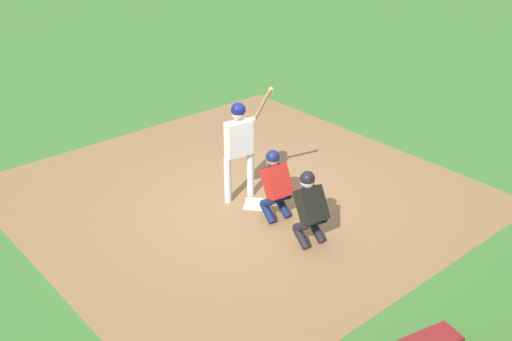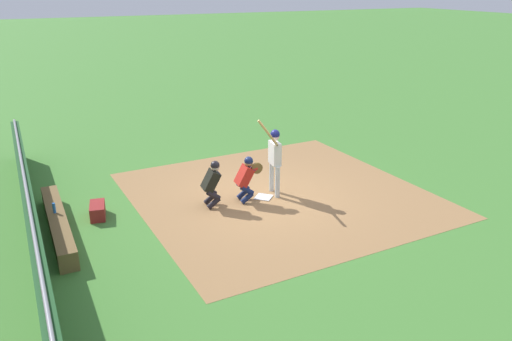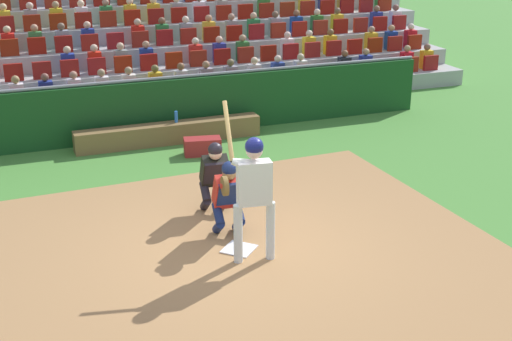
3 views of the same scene
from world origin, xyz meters
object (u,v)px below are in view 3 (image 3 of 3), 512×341
at_px(home_plate_marker, 239,249).
at_px(dugout_bench, 169,133).
at_px(equipment_duffel_bag, 202,146).
at_px(catcher_crouching, 228,194).
at_px(batter_at_plate, 253,185).
at_px(water_bottle_on_bench, 176,117).
at_px(home_plate_umpire, 215,173).

distance_m(home_plate_marker, dugout_bench, 5.31).
relative_size(dugout_bench, equipment_duffel_bag, 5.37).
bearing_deg(catcher_crouching, batter_at_plate, 94.85).
height_order(water_bottle_on_bench, equipment_duffel_bag, water_bottle_on_bench).
bearing_deg(home_plate_umpire, home_plate_marker, 86.11).
bearing_deg(batter_at_plate, home_plate_umpire, -90.37).
xyz_separation_m(home_plate_umpire, equipment_duffel_bag, (-0.64, -2.86, -0.51)).
relative_size(catcher_crouching, equipment_duffel_bag, 1.69).
xyz_separation_m(dugout_bench, equipment_duffel_bag, (-0.44, 0.99, -0.04)).
relative_size(home_plate_marker, dugout_bench, 0.11).
height_order(catcher_crouching, water_bottle_on_bench, catcher_crouching).
xyz_separation_m(batter_at_plate, home_plate_umpire, (-0.01, -1.83, -0.49)).
bearing_deg(water_bottle_on_bench, batter_at_plate, 86.16).
bearing_deg(home_plate_umpire, equipment_duffel_bag, -102.70).
bearing_deg(home_plate_marker, dugout_bench, -93.23).
distance_m(home_plate_marker, batter_at_plate, 1.22).
distance_m(home_plate_marker, water_bottle_on_bench, 5.37).
distance_m(batter_at_plate, dugout_bench, 5.76).
bearing_deg(dugout_bench, home_plate_marker, 86.77).
bearing_deg(equipment_duffel_bag, batter_at_plate, 92.96).
bearing_deg(water_bottle_on_bench, home_plate_marker, 84.96).
height_order(home_plate_marker, dugout_bench, dugout_bench).
relative_size(batter_at_plate, home_plate_umpire, 1.78).
distance_m(batter_at_plate, water_bottle_on_bench, 5.74).
distance_m(batter_at_plate, home_plate_umpire, 1.90).
bearing_deg(batter_at_plate, equipment_duffel_bag, -97.96).
relative_size(batter_at_plate, dugout_bench, 0.56).
height_order(home_plate_marker, home_plate_umpire, home_plate_umpire).
bearing_deg(water_bottle_on_bench, equipment_duffel_bag, 105.17).
distance_m(batter_at_plate, equipment_duffel_bag, 4.84).
bearing_deg(equipment_duffel_bag, water_bottle_on_bench, -63.91).
distance_m(home_plate_umpire, water_bottle_on_bench, 3.89).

